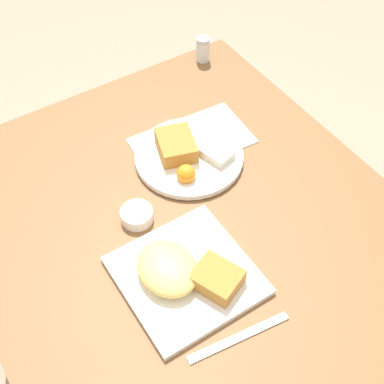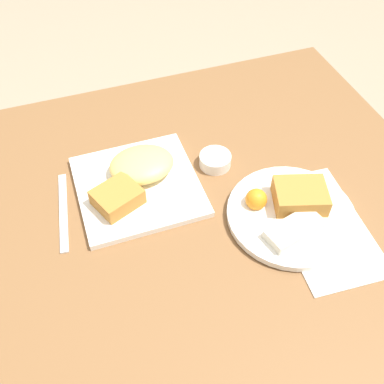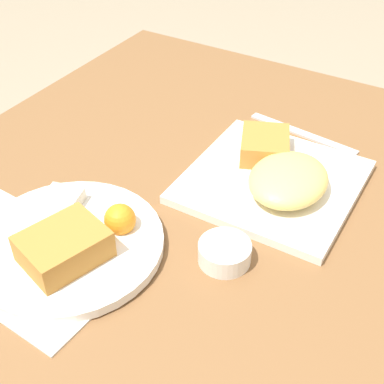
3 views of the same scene
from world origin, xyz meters
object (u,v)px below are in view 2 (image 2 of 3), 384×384
Objects in this scene: butter_knife at (63,211)px; plate_oval_far at (291,211)px; plate_square_near at (137,179)px; sauce_ramekin at (215,160)px.

plate_oval_far is at bearing 76.51° from butter_knife.
plate_oval_far is (-0.27, 0.18, -0.00)m from plate_square_near.
plate_oval_far is 1.24× the size of butter_knife.
plate_oval_far reaches higher than sauce_ramekin.
sauce_ramekin is 0.34× the size of butter_knife.
plate_square_near is 0.33m from plate_oval_far.
sauce_ramekin is at bearing 101.23° from butter_knife.
butter_knife is (0.34, 0.02, -0.01)m from sauce_ramekin.
plate_square_near is 1.22× the size of butter_knife.
plate_oval_far is at bearing 115.69° from sauce_ramekin.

